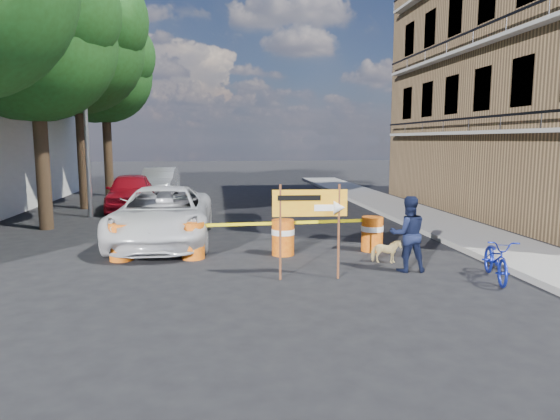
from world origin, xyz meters
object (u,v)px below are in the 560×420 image
object	(u,v)px
sedan_red	(131,192)
detour_sign	(320,210)
suv_white	(163,215)
dog	(386,251)
sedan_silver	(160,182)
bicycle	(497,240)
barrel_mid_left	(193,240)
barrel_far_left	(121,241)
pedestrian	(408,234)
barrel_mid_right	(283,237)
barrel_far_right	(372,233)

from	to	relation	value
sedan_red	detour_sign	bearing A→B (deg)	-67.91
suv_white	sedan_red	world-z (taller)	suv_white
dog	sedan_silver	world-z (taller)	sedan_silver
sedan_silver	dog	bearing A→B (deg)	-63.51
dog	sedan_red	distance (m)	12.57
sedan_red	sedan_silver	bearing A→B (deg)	78.17
bicycle	suv_white	world-z (taller)	bicycle
barrel_mid_left	barrel_far_left	bearing A→B (deg)	178.69
barrel_far_left	bicycle	size ratio (longest dim) A/B	0.52
barrel_mid_left	detour_sign	bearing A→B (deg)	-38.93
pedestrian	suv_white	bearing A→B (deg)	-29.74
barrel_far_left	dog	world-z (taller)	barrel_far_left
barrel_mid_right	barrel_far_right	distance (m)	2.38
dog	detour_sign	bearing A→B (deg)	134.36
suv_white	barrel_far_right	bearing A→B (deg)	-16.91
barrel_far_left	suv_white	bearing A→B (deg)	68.60
bicycle	barrel_mid_right	bearing A→B (deg)	161.80
pedestrian	dog	distance (m)	0.96
barrel_far_left	sedan_silver	world-z (taller)	sedan_silver
barrel_far_right	pedestrian	world-z (taller)	pedestrian
barrel_mid_right	detour_sign	world-z (taller)	detour_sign
detour_sign	dog	xyz separation A→B (m)	(1.83, 1.12, -1.18)
barrel_mid_left	barrel_mid_right	world-z (taller)	same
barrel_mid_right	sedan_silver	size ratio (longest dim) A/B	0.20
barrel_mid_right	barrel_far_right	bearing A→B (deg)	4.06
barrel_mid_right	sedan_red	size ratio (longest dim) A/B	0.20
barrel_far_right	dog	xyz separation A→B (m)	(-0.08, -1.33, -0.18)
suv_white	sedan_silver	distance (m)	12.10
barrel_far_left	bicycle	xyz separation A→B (m)	(8.02, -2.77, 0.39)
barrel_far_left	barrel_mid_right	size ratio (longest dim) A/B	1.00
barrel_far_right	pedestrian	bearing A→B (deg)	-86.20
bicycle	barrel_far_right	bearing A→B (deg)	136.05
barrel_far_left	barrel_mid_left	bearing A→B (deg)	-1.31
detour_sign	sedan_red	world-z (taller)	detour_sign
suv_white	sedan_red	bearing A→B (deg)	107.01
bicycle	sedan_red	distance (m)	14.96
pedestrian	detour_sign	bearing A→B (deg)	14.75
sedan_silver	barrel_far_left	bearing A→B (deg)	-85.42
barrel_mid_left	bicycle	bearing A→B (deg)	-23.39
barrel_mid_left	dog	bearing A→B (deg)	-13.16
barrel_far_left	bicycle	bearing A→B (deg)	-19.04
barrel_far_right	sedan_silver	size ratio (longest dim) A/B	0.20
dog	barrel_far_right	bearing A→B (deg)	9.30
barrel_far_right	suv_white	distance (m)	5.82
barrel_far_right	suv_white	size ratio (longest dim) A/B	0.16
dog	sedan_red	bearing A→B (deg)	49.33
suv_white	barrel_mid_left	bearing A→B (deg)	-64.93
barrel_far_left	sedan_red	size ratio (longest dim) A/B	0.20
bicycle	sedan_silver	xyz separation A→B (m)	(-8.58, 16.81, -0.11)
barrel_far_left	sedan_red	xyz separation A→B (m)	(-1.21, 9.01, 0.29)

